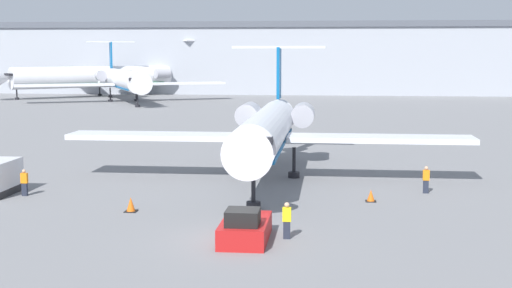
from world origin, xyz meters
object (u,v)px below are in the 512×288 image
Objects in this scene: airplane_main at (268,128)px; pushback_tug at (245,228)px; worker_on_apron at (24,182)px; worker_by_wing at (426,179)px; traffic_cone_left at (131,205)px; traffic_cone_right at (371,196)px; airplane_parked_far_left at (98,77)px; airplane_parked_far_right at (124,80)px; worker_near_tug at (287,220)px.

airplane_main is 6.51× the size of pushback_tug.
worker_on_apron is (-14.11, -7.57, -2.64)m from airplane_main.
worker_by_wing is 2.09× the size of traffic_cone_left.
worker_by_wing is at bearing 7.93° from worker_on_apron.
airplane_main reaches higher than worker_by_wing.
worker_on_apron is 20.76m from traffic_cone_right.
airplane_parked_far_left is 16.09m from airplane_parked_far_right.
airplane_main reaches higher than pushback_tug.
pushback_tug is 15.64m from worker_by_wing.
traffic_cone_left is at bearing -120.39° from airplane_main.
airplane_main is at bearing 28.22° from worker_on_apron.
pushback_tug is (0.39, -16.43, -2.89)m from airplane_main.
airplane_parked_far_right reaches higher than worker_on_apron.
airplane_parked_far_right is at bearing 113.49° from airplane_main.
pushback_tug is 6.00× the size of traffic_cone_right.
traffic_cone_right is at bearing -140.82° from worker_by_wing.
airplane_parked_far_right reaches higher than traffic_cone_left.
airplane_parked_far_right is (-25.21, 84.11, 3.44)m from traffic_cone_left.
airplane_main is 13.25m from traffic_cone_left.
traffic_cone_left is 0.02× the size of airplane_parked_far_left.
airplane_parked_far_left reaches higher than airplane_main.
airplane_main is 95.45m from airplane_parked_far_left.
worker_on_apron is 0.05× the size of airplane_parked_far_right.
traffic_cone_left is (-16.65, -6.92, -0.49)m from worker_by_wing.
worker_by_wing is at bearing -61.53° from airplane_parked_far_right.
airplane_parked_far_right is at bearing 118.47° from worker_by_wing.
worker_by_wing is 24.48m from worker_on_apron.
worker_on_apron is at bearing -151.78° from airplane_main.
traffic_cone_left is (-8.80, 4.77, -0.52)m from worker_near_tug.
airplane_parked_far_left is at bearing 115.30° from airplane_main.
airplane_main is 15.96× the size of worker_near_tug.
traffic_cone_left is (7.59, -3.54, -0.46)m from worker_on_apron.
airplane_parked_far_right reaches higher than worker_near_tug.
worker_on_apron is 2.30× the size of traffic_cone_right.
airplane_parked_far_right is at bearing 102.34° from worker_on_apron.
traffic_cone_left is 0.02× the size of airplane_parked_far_right.
airplane_parked_far_left reaches higher than worker_on_apron.
airplane_parked_far_right is (-38.37, 80.04, 3.49)m from traffic_cone_right.
worker_on_apron is at bearing 148.57° from pushback_tug.
worker_near_tug is at bearing -123.88° from worker_by_wing.
worker_near_tug is 1.03× the size of worker_by_wing.
traffic_cone_left is at bearing -70.61° from airplane_parked_far_left.
airplane_parked_far_left is (-47.43, 93.34, 3.52)m from traffic_cone_right.
airplane_main is 34.21× the size of traffic_cone_left.
traffic_cone_left is 103.32m from airplane_parked_far_left.
worker_on_apron is (-24.24, -3.38, -0.03)m from worker_by_wing.
pushback_tug is 8.73m from traffic_cone_left.
airplane_parked_far_right is at bearing 109.76° from pushback_tug.
airplane_main is at bearing -64.70° from airplane_parked_far_left.
worker_by_wing is 0.05× the size of airplane_parked_far_right.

